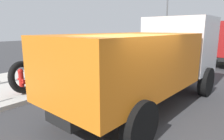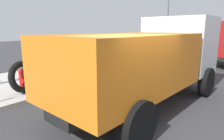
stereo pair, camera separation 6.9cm
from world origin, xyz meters
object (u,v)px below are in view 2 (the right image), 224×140
object	(u,v)px
fire_hydrant	(22,79)
street_light_pole	(167,24)
dump_truck_orange	(150,57)
loose_tire	(23,77)

from	to	relation	value
fire_hydrant	street_light_pole	world-z (taller)	street_light_pole
fire_hydrant	dump_truck_orange	size ratio (longest dim) A/B	0.13
fire_hydrant	loose_tire	bearing A→B (deg)	-103.83
street_light_pole	dump_truck_orange	bearing A→B (deg)	-158.36
loose_tire	dump_truck_orange	bearing A→B (deg)	-58.92
fire_hydrant	dump_truck_orange	xyz separation A→B (m)	(2.35, -4.25, 0.98)
loose_tire	street_light_pole	world-z (taller)	street_light_pole
fire_hydrant	dump_truck_orange	world-z (taller)	dump_truck_orange
loose_tire	dump_truck_orange	xyz separation A→B (m)	(2.42, -4.01, 0.84)
fire_hydrant	street_light_pole	distance (m)	12.10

